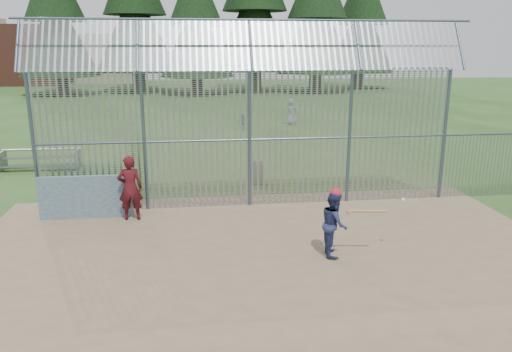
{
  "coord_description": "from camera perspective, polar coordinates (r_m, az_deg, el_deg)",
  "views": [
    {
      "loc": [
        -1.63,
        -10.67,
        4.66
      ],
      "look_at": [
        0.0,
        2.0,
        1.3
      ],
      "focal_mm": 35.0,
      "sensor_mm": 36.0,
      "label": 1
    }
  ],
  "objects": [
    {
      "name": "bleacher",
      "position": [
        21.02,
        -23.42,
        1.84
      ],
      "size": [
        3.0,
        0.95,
        0.72
      ],
      "color": "slate",
      "rests_on": "ground"
    },
    {
      "name": "bg_kid_seated",
      "position": [
        28.3,
        -1.52,
        6.19
      ],
      "size": [
        0.55,
        0.26,
        0.92
      ],
      "primitive_type": "imported",
      "rotation": [
        0.0,
        0.0,
        3.2
      ],
      "color": "slate",
      "rests_on": "ground"
    },
    {
      "name": "onlooker",
      "position": [
        13.93,
        -14.19,
        -1.33
      ],
      "size": [
        0.67,
        0.45,
        1.79
      ],
      "primitive_type": "imported",
      "rotation": [
        0.0,
        0.0,
        3.18
      ],
      "color": "maroon",
      "rests_on": "dirt_infield"
    },
    {
      "name": "backstop_fence",
      "position": [
        14.7,
        6.33,
        5.64
      ],
      "size": [
        20.09,
        0.81,
        5.3
      ],
      "color": "#47566B",
      "rests_on": "ground"
    },
    {
      "name": "bg_kid_standing",
      "position": [
        30.27,
        4.09,
        7.36
      ],
      "size": [
        0.89,
        0.7,
        1.59
      ],
      "primitive_type": "imported",
      "rotation": [
        0.0,
        0.0,
        3.42
      ],
      "color": "slate",
      "rests_on": "ground"
    },
    {
      "name": "ground",
      "position": [
        11.76,
        1.26,
        -8.62
      ],
      "size": [
        120.0,
        120.0,
        0.0
      ],
      "primitive_type": "plane",
      "color": "#2D511E",
      "rests_on": "ground"
    },
    {
      "name": "trash_can",
      "position": [
        17.3,
        0.13,
        0.41
      ],
      "size": [
        0.56,
        0.56,
        0.82
      ],
      "color": "#979BA0",
      "rests_on": "ground"
    },
    {
      "name": "dirt_infield",
      "position": [
        11.3,
        1.64,
        -9.57
      ],
      "size": [
        14.0,
        10.0,
        0.02
      ],
      "primitive_type": "cube",
      "color": "#756047",
      "rests_on": "ground"
    },
    {
      "name": "distant_buildings",
      "position": [
        70.55,
        -25.76,
        12.46
      ],
      "size": [
        26.5,
        10.5,
        8.0
      ],
      "color": "brown",
      "rests_on": "ground"
    },
    {
      "name": "dugout_wall",
      "position": [
        14.47,
        -18.88,
        -2.3
      ],
      "size": [
        2.5,
        0.12,
        1.2
      ],
      "primitive_type": "cube",
      "color": "#38566B",
      "rests_on": "dirt_infield"
    },
    {
      "name": "batting_gear",
      "position": [
        11.26,
        10.14,
        -2.47
      ],
      "size": [
        1.75,
        0.37,
        0.56
      ],
      "color": "red",
      "rests_on": "ground"
    },
    {
      "name": "batter",
      "position": [
        11.42,
        8.92,
        -5.42
      ],
      "size": [
        0.65,
        0.79,
        1.48
      ],
      "primitive_type": "imported",
      "rotation": [
        0.0,
        0.0,
        1.44
      ],
      "color": "navy",
      "rests_on": "dirt_infield"
    }
  ]
}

